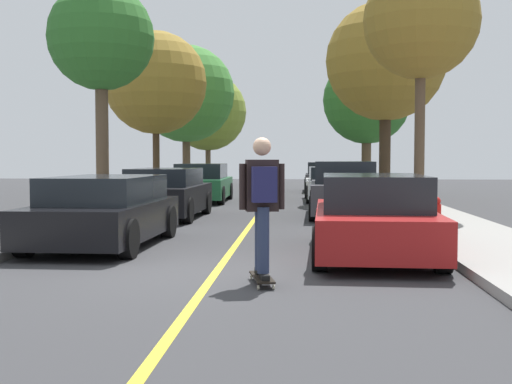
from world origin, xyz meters
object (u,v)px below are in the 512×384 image
object	(u,v)px
street_tree_left_farthest	(208,112)
fire_hydrant	(436,214)
street_tree_right_far	(367,101)
parked_car_right_farthest	(325,177)
parked_car_left_nearest	(105,211)
street_tree_left_far	(186,94)
street_tree_right_near	(386,62)
street_tree_right_nearest	(421,22)
skateboard	(262,277)
skateboarder	(262,198)
parked_car_right_nearest	(373,216)
parked_car_left_far	(202,183)
street_tree_left_near	(156,83)
parked_car_left_near	(166,194)
parked_car_right_far	(332,184)
parked_car_right_near	(343,190)
street_tree_left_nearest	(101,39)

from	to	relation	value
street_tree_left_farthest	fire_hydrant	size ratio (longest dim) A/B	9.16
street_tree_right_far	parked_car_right_farthest	bearing A→B (deg)	151.79
parked_car_left_nearest	street_tree_left_far	xyz separation A→B (m)	(-1.85, 19.41, 3.98)
street_tree_right_near	street_tree_right_nearest	bearing A→B (deg)	-90.00
skateboard	street_tree_right_near	bearing A→B (deg)	77.21
skateboard	skateboarder	distance (m)	1.02
parked_car_right_nearest	street_tree_right_nearest	world-z (taller)	street_tree_right_nearest
parked_car_left_far	street_tree_left_near	world-z (taller)	street_tree_left_near
parked_car_left_near	street_tree_left_far	world-z (taller)	street_tree_left_far
parked_car_left_nearest	street_tree_left_farthest	world-z (taller)	street_tree_left_farthest
street_tree_right_far	skateboard	bearing A→B (deg)	-99.09
parked_car_left_far	parked_car_right_far	world-z (taller)	parked_car_left_far
parked_car_right_near	street_tree_left_farthest	xyz separation A→B (m)	(-6.59, 20.53, 3.55)
street_tree_left_nearest	fire_hydrant	distance (m)	10.22
parked_car_right_nearest	street_tree_left_far	distance (m)	21.67
parked_car_right_near	skateboarder	bearing A→B (deg)	-99.67
parked_car_right_near	street_tree_right_far	xyz separation A→B (m)	(1.84, 12.25, 3.47)
parked_car_right_nearest	parked_car_right_far	xyz separation A→B (m)	(0.00, 13.56, -0.02)
street_tree_left_near	street_tree_right_far	size ratio (longest dim) A/B	1.02
parked_car_left_near	street_tree_left_far	bearing A→B (deg)	97.57
street_tree_left_near	fire_hydrant	world-z (taller)	street_tree_left_near
fire_hydrant	skateboarder	xyz separation A→B (m)	(-3.17, -4.94, 0.62)
street_tree_left_far	fire_hydrant	distance (m)	20.11
parked_car_right_farthest	skateboarder	xyz separation A→B (m)	(-1.67, -23.05, 0.43)
street_tree_left_far	street_tree_right_near	size ratio (longest dim) A/B	0.97
parked_car_left_far	fire_hydrant	bearing A→B (deg)	-59.35
street_tree_left_far	skateboard	bearing A→B (deg)	-77.87
parked_car_left_far	street_tree_right_near	size ratio (longest dim) A/B	0.62
skateboard	parked_car_left_near	bearing A→B (deg)	108.87
parked_car_right_farthest	skateboard	distance (m)	23.08
parked_car_right_near	skateboard	world-z (taller)	parked_car_right_near
fire_hydrant	parked_car_left_nearest	bearing A→B (deg)	-166.72
parked_car_right_near	street_tree_right_near	xyz separation A→B (m)	(1.84, 5.74, 4.29)
parked_car_right_far	street_tree_right_far	bearing A→B (deg)	72.59
parked_car_right_farthest	street_tree_left_near	size ratio (longest dim) A/B	0.67
street_tree_left_nearest	skateboard	bearing A→B (deg)	-62.44
street_tree_left_nearest	skateboard	distance (m)	11.62
street_tree_right_far	fire_hydrant	distance (m)	17.52
street_tree_left_far	skateboarder	size ratio (longest dim) A/B	3.86
parked_car_right_nearest	parked_car_right_farthest	size ratio (longest dim) A/B	1.12
parked_car_left_near	parked_car_right_nearest	distance (m)	7.95
parked_car_right_farthest	fire_hydrant	size ratio (longest dim) A/B	5.94
street_tree_left_far	street_tree_right_far	bearing A→B (deg)	-5.52
parked_car_left_far	street_tree_left_far	distance (m)	8.59
parked_car_left_far	parked_car_right_near	world-z (taller)	parked_car_right_near
parked_car_right_far	street_tree_right_nearest	size ratio (longest dim) A/B	0.68
parked_car_right_far	skateboarder	bearing A→B (deg)	-95.90
parked_car_right_far	skateboard	distance (m)	16.24
street_tree_right_far	skateboard	xyz separation A→B (m)	(-3.52, -22.03, -4.11)
street_tree_left_far	fire_hydrant	bearing A→B (deg)	-65.73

